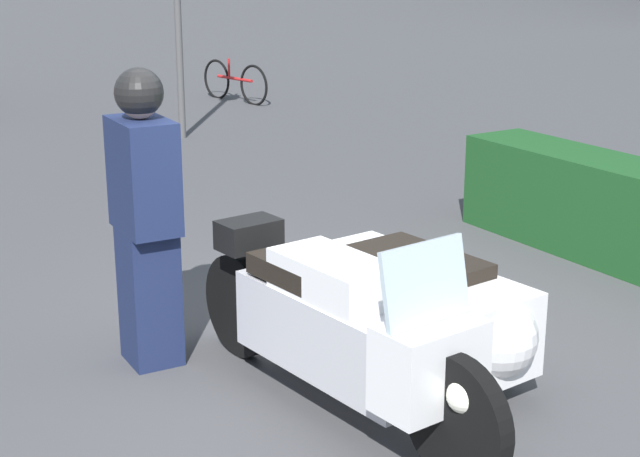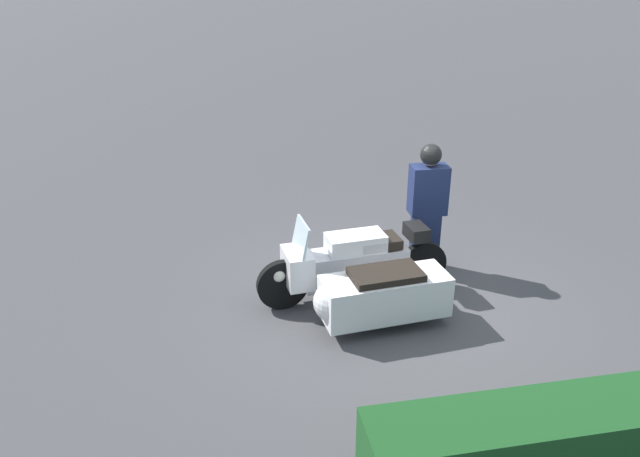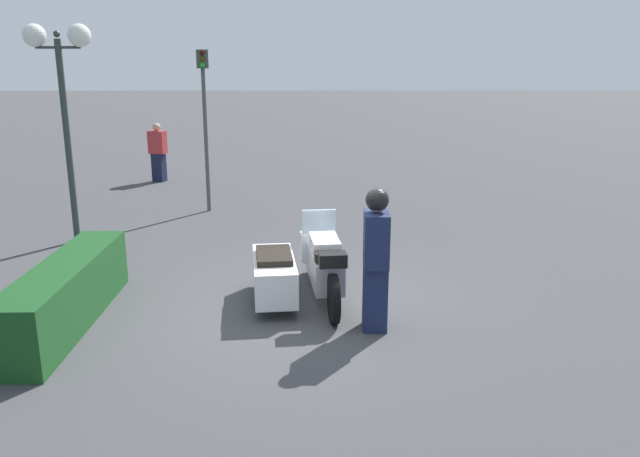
{
  "view_description": "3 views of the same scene",
  "coord_description": "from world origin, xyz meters",
  "views": [
    {
      "loc": [
        4.86,
        -3.11,
        2.57
      ],
      "look_at": [
        -0.07,
        -0.05,
        0.84
      ],
      "focal_mm": 55.0,
      "sensor_mm": 36.0,
      "label": 1
    },
    {
      "loc": [
        2.41,
        6.55,
        4.19
      ],
      "look_at": [
        1.08,
        -0.45,
        1.0
      ],
      "focal_mm": 35.0,
      "sensor_mm": 36.0,
      "label": 2
    },
    {
      "loc": [
        -7.99,
        -0.13,
        3.29
      ],
      "look_at": [
        -0.37,
        -0.3,
        1.3
      ],
      "focal_mm": 35.0,
      "sensor_mm": 36.0,
      "label": 3
    }
  ],
  "objects": [
    {
      "name": "hedge_bush_curbside",
      "position": [
        -0.28,
        3.0,
        0.41
      ],
      "size": [
        3.29,
        0.64,
        0.82
      ],
      "primitive_type": "cube",
      "color": "#19471E",
      "rests_on": "ground"
    },
    {
      "name": "ground_plane",
      "position": [
        0.0,
        0.0,
        0.0
      ],
      "size": [
        160.0,
        160.0,
        0.0
      ],
      "primitive_type": "plane",
      "color": "#424244"
    },
    {
      "name": "officer_rider",
      "position": [
        -0.53,
        -1.0,
        0.97
      ],
      "size": [
        0.52,
        0.33,
        1.84
      ],
      "rotation": [
        0.0,
        0.0,
        -1.62
      ],
      "color": "#192347",
      "rests_on": "ground"
    },
    {
      "name": "police_motorcycle",
      "position": [
        0.63,
        0.01,
        0.47
      ],
      "size": [
        2.58,
        1.36,
        1.16
      ],
      "rotation": [
        0.0,
        0.0,
        0.1
      ],
      "color": "black",
      "rests_on": "ground"
    }
  ]
}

